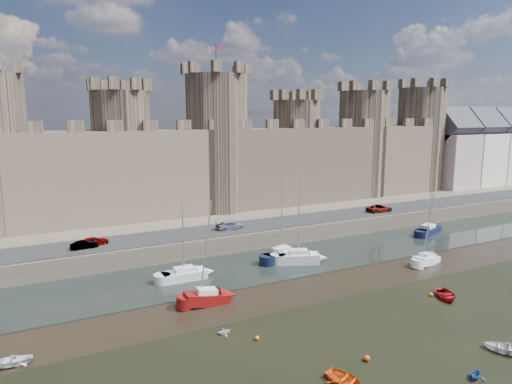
# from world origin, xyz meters

# --- Properties ---
(ground) EXTENTS (160.00, 160.00, 0.00)m
(ground) POSITION_xyz_m (0.00, 0.00, 0.00)
(ground) COLOR black
(ground) RESTS_ON ground
(seaweed_patch) EXTENTS (70.00, 34.00, 0.01)m
(seaweed_patch) POSITION_xyz_m (0.00, -6.00, 0.01)
(seaweed_patch) COLOR black
(seaweed_patch) RESTS_ON ground
(water_channel) EXTENTS (160.00, 12.00, 0.08)m
(water_channel) POSITION_xyz_m (0.00, 24.00, 0.04)
(water_channel) COLOR black
(water_channel) RESTS_ON ground
(quay) EXTENTS (160.00, 60.00, 2.50)m
(quay) POSITION_xyz_m (0.00, 60.00, 1.25)
(quay) COLOR #4C443A
(quay) RESTS_ON ground
(road) EXTENTS (160.00, 7.00, 0.10)m
(road) POSITION_xyz_m (0.00, 34.00, 2.55)
(road) COLOR black
(road) RESTS_ON quay
(castle) EXTENTS (108.50, 11.00, 29.00)m
(castle) POSITION_xyz_m (-0.64, 48.00, 11.67)
(castle) COLOR #42382B
(castle) RESTS_ON quay
(townhouses) EXTENTS (35.50, 9.05, 18.13)m
(townhouses) POSITION_xyz_m (71.50, 46.00, 10.59)
(townhouses) COLOR #C5A8AA
(townhouses) RESTS_ON quay
(car_0) EXTENTS (3.95, 2.55, 1.25)m
(car_0) POSITION_xyz_m (-20.82, 33.84, 3.13)
(car_0) COLOR gray
(car_0) RESTS_ON quay
(car_1) EXTENTS (3.28, 1.37, 1.06)m
(car_1) POSITION_xyz_m (-22.05, 33.02, 3.03)
(car_1) COLOR gray
(car_1) RESTS_ON quay
(car_2) EXTENTS (4.31, 1.86, 1.24)m
(car_2) POSITION_xyz_m (-2.04, 33.68, 3.12)
(car_2) COLOR gray
(car_2) RESTS_ON quay
(car_3) EXTENTS (4.69, 2.25, 1.29)m
(car_3) POSITION_xyz_m (25.39, 32.91, 3.14)
(car_3) COLOR gray
(car_3) RESTS_ON quay
(sailboat_0) EXTENTS (5.16, 2.11, 9.57)m
(sailboat_0) POSITION_xyz_m (-12.39, 23.46, 0.76)
(sailboat_0) COLOR silver
(sailboat_0) RESTS_ON ground
(sailboat_1) EXTENTS (5.77, 3.65, 10.79)m
(sailboat_1) POSITION_xyz_m (1.30, 24.65, 0.84)
(sailboat_1) COLOR black
(sailboat_1) RESTS_ON ground
(sailboat_2) EXTENTS (5.63, 3.93, 11.32)m
(sailboat_2) POSITION_xyz_m (2.58, 22.51, 0.88)
(sailboat_2) COLOR silver
(sailboat_2) RESTS_ON ground
(sailboat_3) EXTENTS (5.91, 3.89, 9.67)m
(sailboat_3) POSITION_xyz_m (28.84, 25.33, 0.76)
(sailboat_3) COLOR black
(sailboat_3) RESTS_ON ground
(sailboat_4) EXTENTS (4.63, 1.94, 10.68)m
(sailboat_4) POSITION_xyz_m (-12.48, 15.95, 0.78)
(sailboat_4) COLOR #670C0B
(sailboat_4) RESTS_ON ground
(sailboat_5) EXTENTS (4.60, 2.66, 9.33)m
(sailboat_5) POSITION_xyz_m (17.07, 14.87, 0.69)
(sailboat_5) COLOR white
(sailboat_5) RESTS_ON ground
(dinghy_0) EXTENTS (2.95, 3.52, 0.63)m
(dinghy_0) POSITION_xyz_m (-8.72, -1.57, 0.31)
(dinghy_0) COLOR #CC400C
(dinghy_0) RESTS_ON ground
(dinghy_1) EXTENTS (1.77, 1.67, 0.74)m
(dinghy_1) POSITION_xyz_m (0.19, -5.34, 0.37)
(dinghy_1) COLOR navy
(dinghy_1) RESTS_ON ground
(dinghy_2) EXTENTS (3.97, 4.33, 0.73)m
(dinghy_2) POSITION_xyz_m (5.65, -3.96, 0.37)
(dinghy_2) COLOR silver
(dinghy_2) RESTS_ON ground
(dinghy_3) EXTENTS (1.34, 1.21, 0.62)m
(dinghy_3) POSITION_xyz_m (-13.45, 9.22, 0.31)
(dinghy_3) COLOR white
(dinghy_3) RESTS_ON ground
(dinghy_4) EXTENTS (3.85, 4.25, 0.72)m
(dinghy_4) POSITION_xyz_m (10.23, 5.92, 0.36)
(dinghy_4) COLOR maroon
(dinghy_4) RESTS_ON ground
(dinghy_6) EXTENTS (3.19, 2.36, 0.64)m
(dinghy_6) POSITION_xyz_m (-29.98, 12.00, 0.32)
(dinghy_6) COLOR white
(dinghy_6) RESTS_ON ground
(buoy_0) EXTENTS (0.50, 0.50, 0.50)m
(buoy_0) POSITION_xyz_m (-5.25, 0.16, 0.25)
(buoy_0) COLOR #F1450A
(buoy_0) RESTS_ON ground
(buoy_1) EXTENTS (0.40, 0.40, 0.40)m
(buoy_1) POSITION_xyz_m (-11.36, 7.02, 0.20)
(buoy_1) COLOR orange
(buoy_1) RESTS_ON ground
(buoy_3) EXTENTS (0.40, 0.40, 0.40)m
(buoy_3) POSITION_xyz_m (9.37, 7.11, 0.20)
(buoy_3) COLOR orange
(buoy_3) RESTS_ON ground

